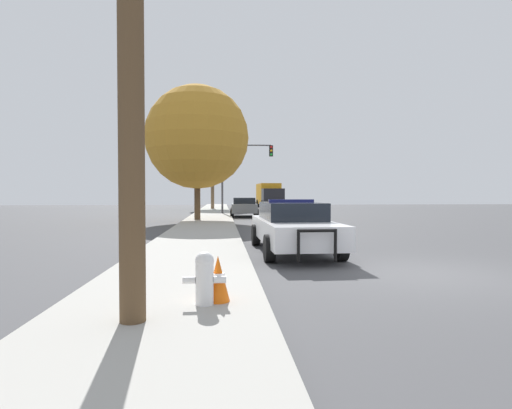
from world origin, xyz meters
The scene contains 11 objects.
ground_plane centered at (0.00, 0.00, 0.00)m, with size 110.00×110.00×0.00m, color #474749.
sidewalk_left centered at (-5.10, 0.00, 0.07)m, with size 3.00×110.00×0.13m.
police_car centered at (-2.23, 3.42, 0.77)m, with size 2.12×5.42×1.52m.
fire_hydrant centered at (-4.51, -2.40, 0.52)m, with size 0.60×0.26×0.74m.
traffic_light centered at (-2.66, 24.55, 4.15)m, with size 4.22×0.35×5.70m.
car_background_distant centered at (1.27, 44.64, 0.72)m, with size 2.00×4.60×1.33m.
car_background_midblock centered at (-2.64, 21.73, 0.75)m, with size 2.13×4.26×1.42m.
box_truck centered at (1.51, 40.90, 1.64)m, with size 2.85×7.43×3.00m.
tree_sidewalk_far centered at (-5.30, 34.85, 5.68)m, with size 5.25×5.25×8.19m.
tree_sidewalk_mid centered at (-5.77, 16.43, 5.11)m, with size 6.24×6.24×8.11m.
traffic_cone centered at (-4.32, -2.24, 0.46)m, with size 0.34×0.34×0.66m.
Camera 1 is at (-4.26, -7.98, 1.67)m, focal length 28.00 mm.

